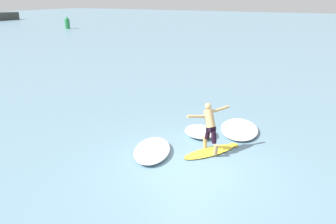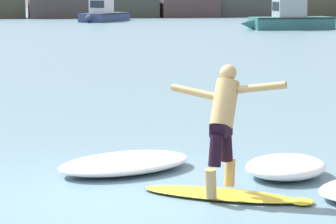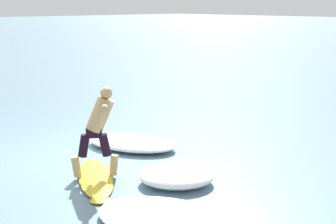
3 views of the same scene
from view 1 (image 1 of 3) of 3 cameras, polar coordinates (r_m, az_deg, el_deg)
ground_plane at (r=9.57m, az=3.81°, el=-9.70°), size 200.00×200.00×0.00m
surfboard at (r=10.52m, az=7.47°, el=-6.81°), size 2.04×1.49×0.20m
surfer at (r=10.20m, az=7.27°, el=-2.05°), size 1.25×0.99×1.52m
channel_marker_buoy at (r=53.75m, az=-17.14°, el=14.60°), size 0.74×0.74×1.87m
wave_foam_at_tail at (r=10.33m, az=-2.77°, el=-6.66°), size 2.21×1.76×0.23m
wave_foam_at_nose at (r=11.68m, az=5.58°, el=-3.40°), size 1.59×1.61×0.27m
wave_foam_beside at (r=12.25m, az=12.33°, el=-2.91°), size 2.46×1.94×0.18m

